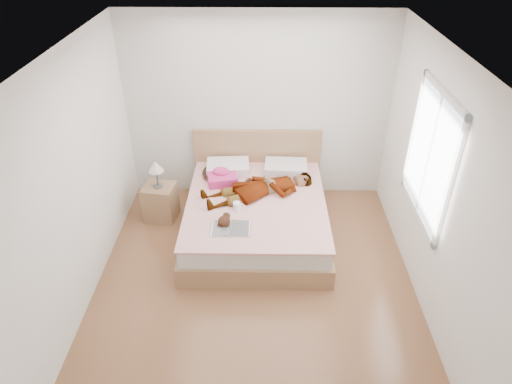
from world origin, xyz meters
TOP-DOWN VIEW (x-y plane):
  - ground at (0.00, 0.00)m, footprint 4.00×4.00m
  - woman at (0.05, 1.14)m, footprint 1.61×1.11m
  - hair at (-0.52, 1.59)m, footprint 0.52×0.61m
  - phone at (-0.45, 1.54)m, footprint 0.08×0.10m
  - room_shell at (1.77, 0.30)m, footprint 4.00×4.00m
  - bed at (0.00, 1.04)m, footprint 1.80×2.08m
  - towel at (-0.46, 1.37)m, footprint 0.44×0.38m
  - magazine at (-0.28, 0.35)m, footprint 0.46×0.31m
  - coffee_mug at (-0.23, 0.74)m, footprint 0.14×0.11m
  - plush_toy at (-0.36, 0.44)m, footprint 0.18×0.23m
  - nightstand at (-1.30, 1.27)m, footprint 0.46×0.42m

SIDE VIEW (x-z plane):
  - ground at x=0.00m, z-range 0.00..0.00m
  - bed at x=0.00m, z-range -0.22..0.78m
  - nightstand at x=-1.30m, z-range -0.15..0.73m
  - magazine at x=-0.28m, z-range 0.51..0.53m
  - hair at x=-0.52m, z-range 0.51..0.59m
  - coffee_mug at x=-0.23m, z-range 0.51..0.62m
  - plush_toy at x=-0.36m, z-range 0.51..0.63m
  - towel at x=-0.46m, z-range 0.49..0.69m
  - woman at x=0.05m, z-range 0.51..0.72m
  - phone at x=-0.45m, z-range 0.66..0.71m
  - room_shell at x=1.77m, z-range -0.50..3.50m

